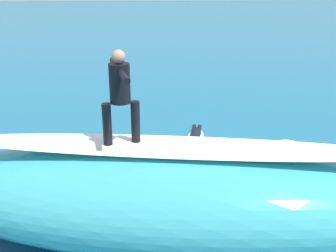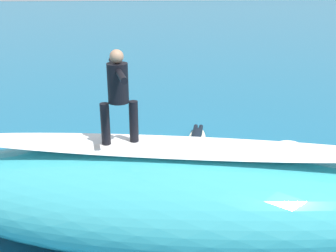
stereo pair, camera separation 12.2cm
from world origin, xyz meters
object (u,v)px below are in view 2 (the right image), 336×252
Objects in this scene: surfboard_riding at (121,145)px; surfer_paddling at (197,136)px; surfer_riding at (118,90)px; surfboard_paddling at (196,143)px.

surfer_paddling is at bearing -124.15° from surfboard_riding.
surfer_riding is 5.60m from surfboard_paddling.
surfer_riding is at bearing -12.86° from surfboard_paddling.
surfboard_paddling is at bearing 0.00° from surfer_paddling.
surfer_riding is (-0.00, -0.00, 0.99)m from surfboard_riding.
surfboard_paddling is at bearing -124.48° from surfboard_riding.
surfer_paddling is at bearing -124.15° from surfer_riding.
surfboard_riding is 5.15m from surfboard_paddling.
surfboard_riding is at bearing 53.07° from surfer_riding.
surfer_paddling is (-1.98, -4.49, -2.72)m from surfer_riding.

